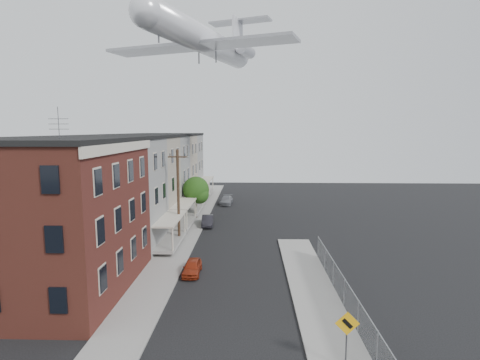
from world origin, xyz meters
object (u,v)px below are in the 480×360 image
(utility_pole, at_px, (178,195))
(car_near, at_px, (192,267))
(car_far, at_px, (226,200))
(airplane, at_px, (206,41))
(warning_sign, at_px, (347,331))
(street_tree, at_px, (197,191))
(car_mid, at_px, (208,221))

(utility_pole, xyz_separation_m, car_near, (2.48, -7.87, -4.14))
(car_far, bearing_deg, airplane, -99.62)
(warning_sign, xyz_separation_m, airplane, (-9.65, 29.76, 19.30))
(car_far, bearing_deg, car_near, -89.25)
(utility_pole, height_order, car_near, utility_pole)
(car_near, bearing_deg, airplane, 92.15)
(street_tree, bearing_deg, car_far, 71.68)
(car_mid, bearing_deg, utility_pole, -111.59)
(car_near, bearing_deg, warning_sign, -52.69)
(car_near, distance_m, airplane, 27.81)
(airplane, bearing_deg, warning_sign, -72.03)
(car_mid, xyz_separation_m, car_far, (1.33, 12.54, 0.00))
(warning_sign, height_order, airplane, airplane)
(car_far, bearing_deg, warning_sign, -75.74)
(car_near, relative_size, car_mid, 0.88)
(warning_sign, relative_size, airplane, 0.11)
(utility_pole, bearing_deg, car_mid, 72.77)
(utility_pole, relative_size, airplane, 0.35)
(airplane, bearing_deg, utility_pole, -98.20)
(street_tree, height_order, car_far, street_tree)
(car_near, xyz_separation_m, car_mid, (-0.48, 14.32, 0.05))
(warning_sign, xyz_separation_m, car_far, (-7.87, 38.02, -1.29))
(warning_sign, distance_m, utility_pole, 22.25)
(warning_sign, distance_m, car_mid, 27.12)
(car_far, distance_m, airplane, 22.26)
(warning_sign, xyz_separation_m, car_near, (-8.72, 11.16, -1.35))
(street_tree, bearing_deg, car_near, -83.11)
(utility_pole, xyz_separation_m, street_tree, (0.33, 9.92, -1.22))
(warning_sign, height_order, car_far, warning_sign)
(car_far, bearing_deg, car_mid, -93.49)
(car_near, bearing_deg, utility_pole, 106.77)
(utility_pole, bearing_deg, car_near, -72.52)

